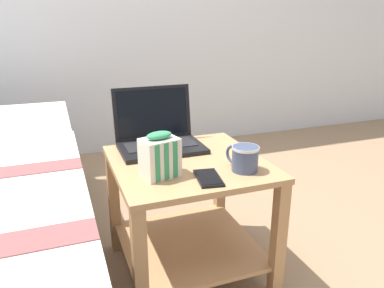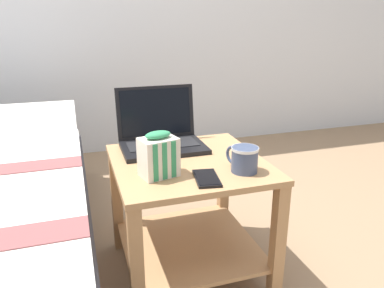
# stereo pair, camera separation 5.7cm
# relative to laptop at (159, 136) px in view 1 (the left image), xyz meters

# --- Properties ---
(ground_plane) EXTENTS (8.00, 8.00, 0.00)m
(ground_plane) POSITION_rel_laptop_xyz_m (0.06, -0.19, -0.54)
(ground_plane) COLOR #937556
(bedside_table) EXTENTS (0.56, 0.57, 0.49)m
(bedside_table) POSITION_rel_laptop_xyz_m (0.06, -0.19, -0.22)
(bedside_table) COLOR tan
(bedside_table) RESTS_ON ground_plane
(laptop) EXTENTS (0.34, 0.26, 0.24)m
(laptop) POSITION_rel_laptop_xyz_m (0.00, 0.00, 0.00)
(laptop) COLOR black
(laptop) RESTS_ON bedside_table
(mug_front_left) EXTENTS (0.09, 0.13, 0.09)m
(mug_front_left) POSITION_rel_laptop_xyz_m (0.21, -0.35, 0.00)
(mug_front_left) COLOR #3F4C6B
(mug_front_left) RESTS_ON bedside_table
(snack_bag) EXTENTS (0.14, 0.11, 0.16)m
(snack_bag) POSITION_rel_laptop_xyz_m (-0.08, -0.29, 0.02)
(snack_bag) COLOR silver
(snack_bag) RESTS_ON bedside_table
(cell_phone) EXTENTS (0.10, 0.15, 0.01)m
(cell_phone) POSITION_rel_laptop_xyz_m (0.07, -0.38, -0.04)
(cell_phone) COLOR black
(cell_phone) RESTS_ON bedside_table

